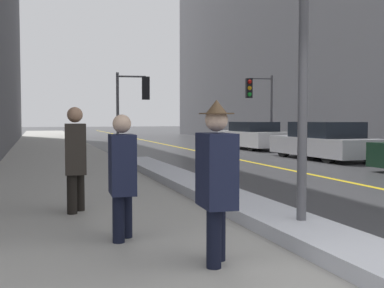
# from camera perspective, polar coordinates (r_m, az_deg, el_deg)

# --- Properties ---
(ground_plane) EXTENTS (160.00, 160.00, 0.00)m
(ground_plane) POSITION_cam_1_polar(r_m,az_deg,el_deg) (4.67, 20.94, -15.49)
(ground_plane) COLOR #38383A
(sidewalk_slab) EXTENTS (4.00, 80.00, 0.01)m
(sidewalk_slab) POSITION_cam_1_polar(r_m,az_deg,el_deg) (18.51, -15.35, -1.56)
(sidewalk_slab) COLOR #9E9B93
(sidewalk_slab) RESTS_ON ground
(road_centre_stripe) EXTENTS (0.16, 80.00, 0.00)m
(road_centre_stripe) POSITION_cam_1_polar(r_m,az_deg,el_deg) (19.71, 2.36, -1.19)
(road_centre_stripe) COLOR gold
(road_centre_stripe) RESTS_ON ground
(snow_bank_curb) EXTENTS (0.88, 13.28, 0.19)m
(snow_bank_curb) POSITION_cam_1_polar(r_m,az_deg,el_deg) (9.69, 0.75, -5.09)
(snow_bank_curb) COLOR silver
(snow_bank_curb) RESTS_ON ground
(lamp_post) EXTENTS (0.28, 0.28, 4.07)m
(lamp_post) POSITION_cam_1_polar(r_m,az_deg,el_deg) (6.25, 13.08, 12.42)
(lamp_post) COLOR #515156
(lamp_post) RESTS_ON ground
(traffic_light_near) EXTENTS (1.31, 0.35, 3.25)m
(traffic_light_near) POSITION_cam_1_polar(r_m,az_deg,el_deg) (19.11, -6.66, 5.65)
(traffic_light_near) COLOR #515156
(traffic_light_near) RESTS_ON ground
(traffic_light_far) EXTENTS (1.31, 0.33, 3.45)m
(traffic_light_far) POSITION_cam_1_polar(r_m,az_deg,el_deg) (22.50, 7.74, 5.64)
(traffic_light_far) COLOR #515156
(traffic_light_far) RESTS_ON ground
(pedestrian_in_fedora) EXTENTS (0.35, 0.52, 1.65)m
(pedestrian_in_fedora) POSITION_cam_1_polar(r_m,az_deg,el_deg) (4.78, 2.91, -3.74)
(pedestrian_in_fedora) COLOR black
(pedestrian_in_fedora) RESTS_ON ground
(pedestrian_in_glasses) EXTENTS (0.31, 0.71, 1.51)m
(pedestrian_in_glasses) POSITION_cam_1_polar(r_m,az_deg,el_deg) (5.80, -8.29, -3.22)
(pedestrian_in_glasses) COLOR black
(pedestrian_in_glasses) RESTS_ON ground
(pedestrian_with_shoulder_bag) EXTENTS (0.34, 0.75, 1.64)m
(pedestrian_with_shoulder_bag) POSITION_cam_1_polar(r_m,az_deg,el_deg) (7.64, -13.66, -1.22)
(pedestrian_with_shoulder_bag) COLOR black
(pedestrian_with_shoulder_bag) RESTS_ON ground
(parked_car_silver) EXTENTS (2.07, 4.53, 1.34)m
(parked_car_silver) POSITION_cam_1_polar(r_m,az_deg,el_deg) (17.80, 15.42, 0.27)
(parked_car_silver) COLOR #B2B2B7
(parked_car_silver) RESTS_ON ground
(parked_car_white) EXTENTS (1.99, 4.24, 1.29)m
(parked_car_white) POSITION_cam_1_polar(r_m,az_deg,el_deg) (23.00, 7.21, 0.94)
(parked_car_white) COLOR silver
(parked_car_white) RESTS_ON ground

